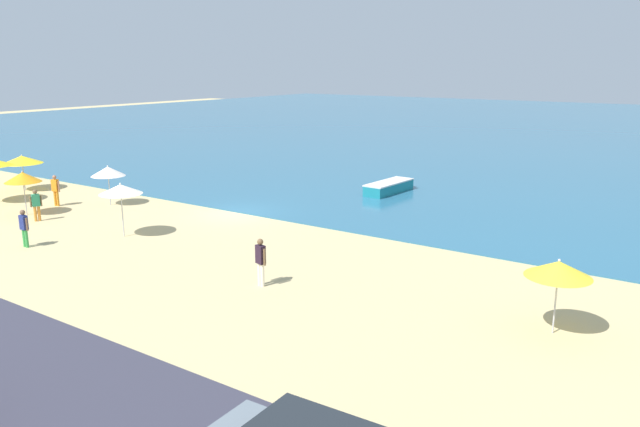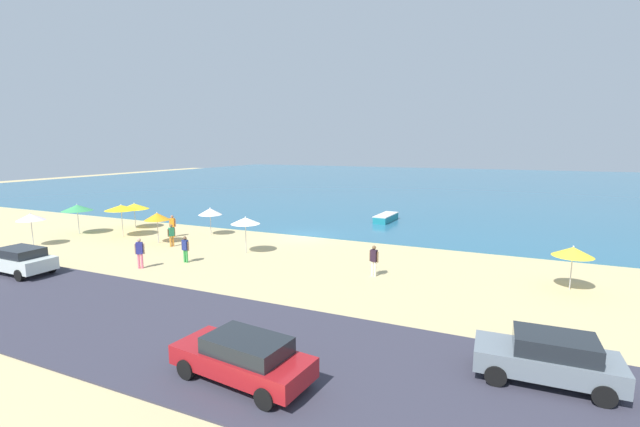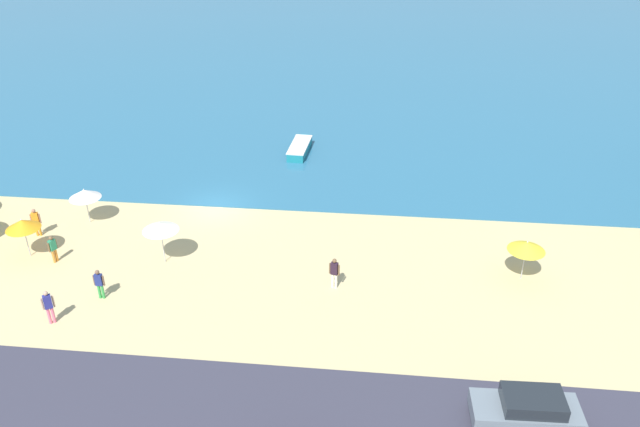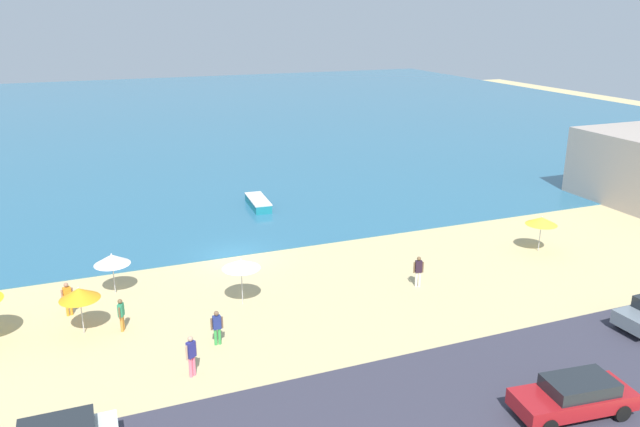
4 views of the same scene
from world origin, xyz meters
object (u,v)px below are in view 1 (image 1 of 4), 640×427
(beach_umbrella_7, at_px, (23,177))
(bather_0, at_px, (36,204))
(beach_umbrella_0, at_px, (559,269))
(skiff_nearshore, at_px, (389,187))
(bather_3, at_px, (261,260))
(beach_umbrella_4, at_px, (22,160))
(beach_umbrella_6, at_px, (108,171))
(beach_umbrella_3, at_px, (121,189))
(bather_4, at_px, (24,226))
(bather_1, at_px, (55,189))

(beach_umbrella_7, distance_m, bather_0, 2.08)
(beach_umbrella_7, xyz_separation_m, bather_0, (1.71, -0.43, -1.11))
(beach_umbrella_0, xyz_separation_m, skiff_nearshore, (-13.77, 15.28, -1.60))
(bather_0, relative_size, bather_3, 0.93)
(beach_umbrella_4, relative_size, beach_umbrella_6, 1.08)
(beach_umbrella_6, xyz_separation_m, beach_umbrella_7, (-1.71, -3.98, 0.08))
(beach_umbrella_3, relative_size, beach_umbrella_7, 1.07)
(bather_4, xyz_separation_m, skiff_nearshore, (7.50, 19.18, -0.54))
(bather_3, height_order, bather_4, bather_3)
(beach_umbrella_6, relative_size, bather_3, 1.29)
(beach_umbrella_3, relative_size, bather_3, 1.44)
(beach_umbrella_4, distance_m, beach_umbrella_6, 7.98)
(beach_umbrella_0, distance_m, bather_1, 27.50)
(bather_1, relative_size, skiff_nearshore, 0.40)
(beach_umbrella_3, bearing_deg, beach_umbrella_4, 166.16)
(beach_umbrella_4, bearing_deg, bather_1, -14.55)
(beach_umbrella_0, height_order, skiff_nearshore, beach_umbrella_0)
(bather_0, distance_m, bather_3, 15.44)
(bather_1, xyz_separation_m, bather_4, (6.17, -5.50, -0.05))
(bather_4, bearing_deg, bather_1, 138.29)
(bather_3, bearing_deg, beach_umbrella_7, 175.76)
(beach_umbrella_7, bearing_deg, skiff_nearshore, 50.42)
(bather_3, distance_m, bather_4, 11.73)
(beach_umbrella_7, distance_m, bather_4, 6.60)
(beach_umbrella_7, bearing_deg, bather_3, -4.24)
(bather_1, bearing_deg, bather_0, -48.21)
(bather_3, bearing_deg, skiff_nearshore, 103.31)
(skiff_nearshore, bearing_deg, bather_3, -76.69)
(beach_umbrella_7, bearing_deg, bather_4, -31.00)
(beach_umbrella_7, relative_size, bather_3, 1.34)
(beach_umbrella_7, xyz_separation_m, bather_4, (5.58, -3.35, -1.08))
(beach_umbrella_3, relative_size, bather_1, 1.44)
(beach_umbrella_6, height_order, beach_umbrella_7, beach_umbrella_7)
(beach_umbrella_0, bearing_deg, beach_umbrella_6, 172.21)
(beach_umbrella_3, distance_m, beach_umbrella_4, 14.36)
(beach_umbrella_7, distance_m, bather_3, 17.20)
(bather_1, relative_size, bather_4, 1.05)
(beach_umbrella_6, height_order, skiff_nearshore, beach_umbrella_6)
(beach_umbrella_7, bearing_deg, bather_0, -14.05)
(bather_0, bearing_deg, bather_4, -37.09)
(beach_umbrella_0, distance_m, bather_4, 21.64)
(bather_3, height_order, skiff_nearshore, bather_3)
(bather_3, bearing_deg, bather_4, -169.75)
(bather_0, bearing_deg, beach_umbrella_3, 5.83)
(beach_umbrella_0, bearing_deg, bather_1, 176.66)
(beach_umbrella_6, height_order, bather_0, beach_umbrella_6)
(bather_4, bearing_deg, bather_3, 10.25)
(bather_0, distance_m, bather_4, 4.85)
(beach_umbrella_3, bearing_deg, skiff_nearshore, 70.97)
(beach_umbrella_4, distance_m, bather_4, 13.78)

